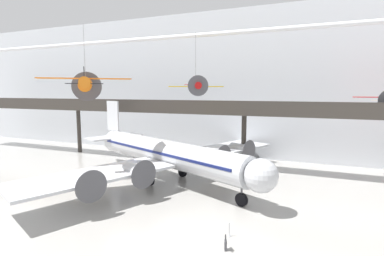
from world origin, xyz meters
name	(u,v)px	position (x,y,z in m)	size (l,w,h in m)	color
ground_plane	(166,249)	(0.00, 0.00, 0.00)	(260.00, 260.00, 0.00)	#9E9B96
hangar_back_wall	(256,84)	(0.00, 32.56, 12.14)	(140.00, 3.00, 24.27)	silver
mezzanine_walkway	(243,112)	(0.00, 23.29, 8.10)	(110.00, 3.20, 9.75)	#38332D
ceiling_truss_beam	(241,32)	(0.00, 21.08, 18.52)	(120.00, 0.60, 0.60)	silver
airliner_silver_main	(165,153)	(-7.67, 14.58, 3.39)	(29.45, 34.66, 9.55)	silver
suspended_plane_yellow_lowwing	(196,85)	(-4.71, 17.40, 11.85)	(6.50, 5.80, 7.74)	yellow
suspended_plane_orange_highwing	(86,84)	(-14.01, 8.36, 11.83)	(8.54, 8.25, 8.34)	orange
stanchion_barrier	(229,232)	(3.61, 3.51, 0.33)	(0.36, 0.36, 1.08)	#B2B5BA
info_sign_pedestal	(226,244)	(3.92, 1.43, 0.46)	(0.33, 0.73, 1.24)	#4C4C51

